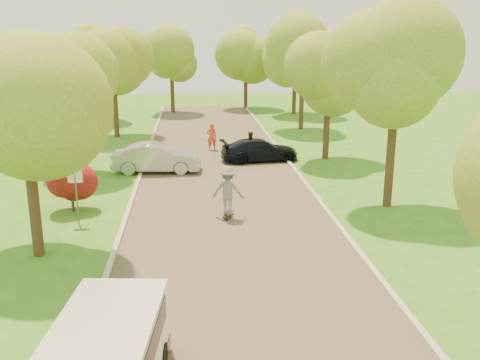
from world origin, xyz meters
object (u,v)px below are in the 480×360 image
object	(u,v)px
longboard	(228,214)
person_olive	(250,145)
skateboarder	(228,190)
dark_sedan	(260,150)
silver_sedan	(157,158)
person_striped	(212,137)
street_sign	(76,184)

from	to	relation	value
longboard	person_olive	xyz separation A→B (m)	(2.02, 10.29, 0.68)
skateboarder	person_olive	xyz separation A→B (m)	(2.02, 10.29, -0.31)
longboard	skateboarder	xyz separation A→B (m)	(0.00, 0.00, 1.00)
person_olive	skateboarder	bearing A→B (deg)	71.97
dark_sedan	silver_sedan	bearing A→B (deg)	101.90
dark_sedan	person_olive	distance (m)	0.90
longboard	person_striped	size ratio (longest dim) A/B	0.61
silver_sedan	person_striped	xyz separation A→B (m)	(3.11, 5.23, 0.09)
longboard	person_striped	xyz separation A→B (m)	(-0.10, 12.73, 0.74)
silver_sedan	dark_sedan	size ratio (longest dim) A/B	1.04
dark_sedan	person_olive	xyz separation A→B (m)	(-0.48, 0.75, 0.15)
skateboarder	street_sign	bearing A→B (deg)	16.58
silver_sedan	longboard	bearing A→B (deg)	-153.22
skateboarder	person_striped	bearing A→B (deg)	-74.86
person_olive	longboard	bearing A→B (deg)	71.97
skateboarder	dark_sedan	bearing A→B (deg)	-89.95
silver_sedan	dark_sedan	distance (m)	6.05
dark_sedan	person_olive	world-z (taller)	person_olive
person_striped	skateboarder	bearing A→B (deg)	91.48
person_striped	person_olive	xyz separation A→B (m)	(2.11, -2.45, -0.05)
silver_sedan	skateboarder	distance (m)	8.17
street_sign	skateboarder	size ratio (longest dim) A/B	1.11
skateboarder	person_olive	size ratio (longest dim) A/B	1.24
street_sign	silver_sedan	size ratio (longest dim) A/B	0.47
dark_sedan	person_olive	bearing A→B (deg)	24.70
silver_sedan	person_olive	world-z (taller)	person_olive
skateboarder	person_striped	world-z (taller)	skateboarder
street_sign	skateboarder	distance (m)	5.80
longboard	skateboarder	size ratio (longest dim) A/B	0.53
silver_sedan	skateboarder	world-z (taller)	skateboarder
person_striped	person_olive	world-z (taller)	person_striped
person_olive	dark_sedan	bearing A→B (deg)	115.43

